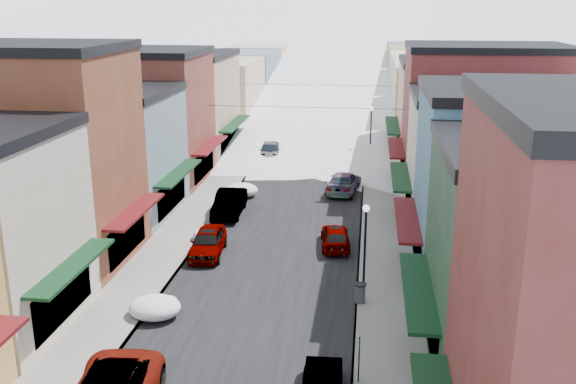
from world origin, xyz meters
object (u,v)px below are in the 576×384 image
(car_dark_hatch, at_px, (229,203))
(streetlamp_near, at_px, (365,235))
(trash_can, at_px, (360,293))
(car_silver_sedan, at_px, (208,242))

(car_dark_hatch, height_order, streetlamp_near, streetlamp_near)
(car_dark_hatch, bearing_deg, trash_can, -56.04)
(car_dark_hatch, distance_m, streetlamp_near, 14.83)
(car_dark_hatch, height_order, trash_can, car_dark_hatch)
(trash_can, relative_size, streetlamp_near, 0.22)
(car_silver_sedan, relative_size, trash_can, 4.72)
(car_dark_hatch, xyz_separation_m, trash_can, (9.50, -13.13, -0.21))
(car_silver_sedan, bearing_deg, streetlamp_near, -24.92)
(car_silver_sedan, height_order, trash_can, car_silver_sedan)
(car_silver_sedan, xyz_separation_m, trash_can, (9.16, -5.57, -0.14))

